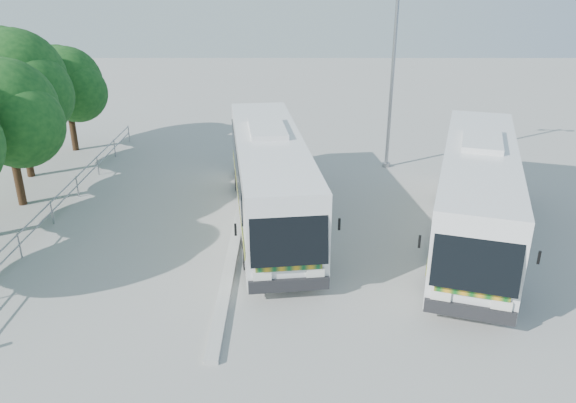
{
  "coord_description": "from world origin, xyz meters",
  "views": [
    {
      "loc": [
        -0.21,
        -18.16,
        9.8
      ],
      "look_at": [
        -0.25,
        1.18,
        1.77
      ],
      "focal_mm": 35.0,
      "sensor_mm": 36.0,
      "label": 1
    }
  ],
  "objects_px": {
    "tree_far_c": "(7,111)",
    "tree_far_e": "(67,83)",
    "coach_adjacent": "(476,191)",
    "tree_far_d": "(16,82)",
    "lamppost": "(392,74)",
    "coach_main": "(270,176)"
  },
  "relations": [
    {
      "from": "tree_far_d",
      "to": "coach_adjacent",
      "type": "relative_size",
      "value": 0.56
    },
    {
      "from": "tree_far_c",
      "to": "lamppost",
      "type": "bearing_deg",
      "value": 16.99
    },
    {
      "from": "coach_adjacent",
      "to": "tree_far_c",
      "type": "bearing_deg",
      "value": -172.58
    },
    {
      "from": "lamppost",
      "to": "tree_far_d",
      "type": "bearing_deg",
      "value": -168.73
    },
    {
      "from": "lamppost",
      "to": "tree_far_c",
      "type": "bearing_deg",
      "value": -156.51
    },
    {
      "from": "tree_far_c",
      "to": "tree_far_d",
      "type": "xyz_separation_m",
      "value": [
        -1.19,
        3.7,
        0.56
      ]
    },
    {
      "from": "lamppost",
      "to": "tree_far_e",
      "type": "bearing_deg",
      "value": 176.92
    },
    {
      "from": "tree_far_c",
      "to": "tree_far_e",
      "type": "bearing_deg",
      "value": 93.54
    },
    {
      "from": "coach_main",
      "to": "coach_adjacent",
      "type": "bearing_deg",
      "value": -19.34
    },
    {
      "from": "tree_far_c",
      "to": "lamppost",
      "type": "relative_size",
      "value": 0.73
    },
    {
      "from": "coach_adjacent",
      "to": "tree_far_e",
      "type": "bearing_deg",
      "value": 166.84
    },
    {
      "from": "tree_far_c",
      "to": "coach_main",
      "type": "height_order",
      "value": "tree_far_c"
    },
    {
      "from": "tree_far_c",
      "to": "coach_adjacent",
      "type": "xyz_separation_m",
      "value": [
        19.06,
        -3.36,
        -2.3
      ]
    },
    {
      "from": "tree_far_c",
      "to": "coach_adjacent",
      "type": "bearing_deg",
      "value": -10.01
    },
    {
      "from": "coach_main",
      "to": "tree_far_e",
      "type": "bearing_deg",
      "value": 132.59
    },
    {
      "from": "tree_far_c",
      "to": "lamppost",
      "type": "distance_m",
      "value": 17.9
    },
    {
      "from": "coach_adjacent",
      "to": "lamppost",
      "type": "bearing_deg",
      "value": 120.19
    },
    {
      "from": "coach_adjacent",
      "to": "lamppost",
      "type": "xyz_separation_m",
      "value": [
        -1.95,
        8.59,
        2.95
      ]
    },
    {
      "from": "coach_adjacent",
      "to": "lamppost",
      "type": "height_order",
      "value": "lamppost"
    },
    {
      "from": "tree_far_d",
      "to": "coach_main",
      "type": "distance_m",
      "value": 13.73
    },
    {
      "from": "tree_far_e",
      "to": "coach_main",
      "type": "bearing_deg",
      "value": -40.26
    },
    {
      "from": "tree_far_c",
      "to": "tree_far_e",
      "type": "distance_m",
      "value": 8.22
    }
  ]
}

